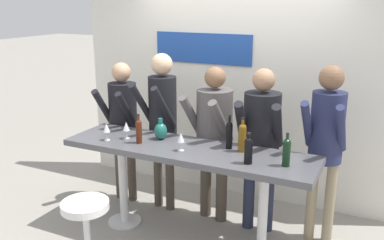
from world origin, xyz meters
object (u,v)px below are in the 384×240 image
(person_center_right, at_px, (326,134))
(wine_bottle_0, at_px, (287,151))
(bar_stool, at_px, (86,223))
(person_far_left, at_px, (123,116))
(wine_glass_2, at_px, (126,127))
(person_center_left, at_px, (214,128))
(wine_bottle_2, at_px, (139,130))
(decorative_vase, at_px, (161,131))
(person_left, at_px, (162,113))
(wine_bottle_4, at_px, (229,134))
(wine_glass_0, at_px, (107,128))
(person_center, at_px, (261,133))
(wine_glass_1, at_px, (181,138))
(tasting_table, at_px, (188,161))
(wine_bottle_3, at_px, (248,149))
(wine_bottle_1, at_px, (242,136))

(person_center_right, xyz_separation_m, wine_bottle_0, (-0.23, -0.60, -0.00))
(bar_stool, height_order, person_far_left, person_far_left)
(person_center_right, height_order, wine_glass_2, person_center_right)
(person_center_left, distance_m, wine_bottle_2, 0.82)
(decorative_vase, bearing_deg, person_center_left, 44.21)
(person_left, bearing_deg, wine_bottle_4, -12.93)
(wine_bottle_0, relative_size, wine_glass_0, 1.67)
(wine_bottle_4, height_order, wine_glass_0, wine_bottle_4)
(wine_bottle_2, distance_m, wine_bottle_4, 0.89)
(wine_bottle_4, bearing_deg, person_center, 58.92)
(person_far_left, relative_size, wine_glass_2, 9.43)
(wine_bottle_4, relative_size, wine_glass_1, 1.85)
(tasting_table, xyz_separation_m, wine_bottle_0, (0.96, -0.05, 0.27))
(person_far_left, bearing_deg, wine_glass_2, -53.33)
(wine_bottle_2, bearing_deg, person_left, 96.53)
(person_center_left, height_order, person_center, person_center)
(person_left, distance_m, wine_bottle_3, 1.36)
(person_center_right, bearing_deg, tasting_table, -152.88)
(person_far_left, bearing_deg, wine_bottle_3, -21.23)
(person_far_left, height_order, wine_glass_0, person_far_left)
(tasting_table, distance_m, person_far_left, 1.21)
(person_center_right, distance_m, decorative_vase, 1.61)
(wine_bottle_1, relative_size, wine_glass_1, 1.86)
(person_center_left, bearing_deg, bar_stool, -106.00)
(wine_glass_0, xyz_separation_m, decorative_vase, (0.47, 0.27, -0.04))
(person_left, relative_size, person_center_right, 1.01)
(person_far_left, xyz_separation_m, person_center_right, (2.28, 0.06, 0.08))
(wine_glass_2, bearing_deg, wine_bottle_0, -0.98)
(decorative_vase, bearing_deg, wine_bottle_0, -7.18)
(person_center_left, distance_m, person_center_right, 1.14)
(person_left, relative_size, wine_bottle_3, 6.47)
(wine_bottle_3, relative_size, wine_bottle_4, 0.85)
(wine_glass_0, height_order, wine_glass_2, same)
(person_far_left, bearing_deg, wine_bottle_1, -14.26)
(person_center_right, height_order, wine_bottle_3, person_center_right)
(person_center, bearing_deg, wine_bottle_0, -62.13)
(tasting_table, relative_size, person_center_right, 1.39)
(person_center_left, relative_size, wine_bottle_0, 5.73)
(person_center_left, bearing_deg, person_center_right, 12.94)
(wine_glass_2, bearing_deg, tasting_table, 2.14)
(person_center_left, relative_size, wine_bottle_3, 6.09)
(wine_glass_1, relative_size, decorative_vase, 0.80)
(bar_stool, relative_size, decorative_vase, 2.88)
(wine_bottle_4, bearing_deg, person_center_left, 130.54)
(person_center, xyz_separation_m, wine_bottle_3, (0.08, -0.64, 0.05))
(person_far_left, xyz_separation_m, person_center_left, (1.14, 0.03, 0.00))
(tasting_table, relative_size, wine_bottle_3, 8.91)
(wine_bottle_4, bearing_deg, wine_bottle_0, -19.03)
(wine_bottle_2, xyz_separation_m, wine_glass_0, (-0.34, -0.07, -0.01))
(wine_bottle_0, distance_m, wine_bottle_3, 0.32)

